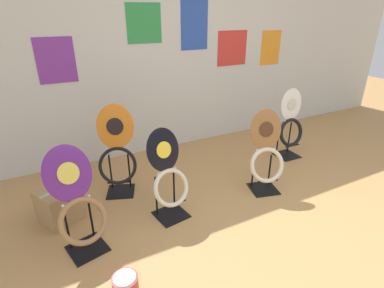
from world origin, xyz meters
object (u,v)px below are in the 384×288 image
at_px(toilet_seat_display_jazz_black, 168,176).
at_px(paint_can, 126,286).
at_px(toilet_seat_display_orange_sun, 117,152).
at_px(toilet_seat_display_white_plain, 291,127).
at_px(storage_box, 60,204).
at_px(toilet_seat_display_woodgrain, 266,155).
at_px(toilet_seat_display_purple_note, 78,204).

xyz_separation_m(toilet_seat_display_jazz_black, paint_can, (-0.62, -0.69, -0.32)).
relative_size(toilet_seat_display_jazz_black, toilet_seat_display_orange_sun, 0.90).
bearing_deg(toilet_seat_display_white_plain, toilet_seat_display_jazz_black, -167.26).
bearing_deg(storage_box, toilet_seat_display_white_plain, 0.74).
bearing_deg(paint_can, storage_box, 105.27).
xyz_separation_m(toilet_seat_display_woodgrain, paint_can, (-1.70, -0.63, -0.31)).
height_order(toilet_seat_display_white_plain, storage_box, toilet_seat_display_white_plain).
relative_size(toilet_seat_display_woodgrain, paint_can, 4.92).
relative_size(toilet_seat_display_jazz_black, toilet_seat_display_woodgrain, 0.97).
relative_size(toilet_seat_display_woodgrain, toilet_seat_display_white_plain, 0.97).
height_order(toilet_seat_display_jazz_black, paint_can, toilet_seat_display_jazz_black).
height_order(toilet_seat_display_woodgrain, storage_box, toilet_seat_display_woodgrain).
xyz_separation_m(toilet_seat_display_orange_sun, storage_box, (-0.61, -0.22, -0.30)).
distance_m(toilet_seat_display_woodgrain, toilet_seat_display_white_plain, 0.95).
distance_m(toilet_seat_display_jazz_black, toilet_seat_display_purple_note, 0.79).
bearing_deg(toilet_seat_display_purple_note, toilet_seat_display_orange_sun, 54.60).
bearing_deg(toilet_seat_display_orange_sun, toilet_seat_display_woodgrain, -25.91).
relative_size(toilet_seat_display_orange_sun, storage_box, 2.18).
distance_m(toilet_seat_display_purple_note, storage_box, 0.55).
xyz_separation_m(toilet_seat_display_white_plain, paint_can, (-2.51, -1.12, -0.32)).
xyz_separation_m(toilet_seat_display_white_plain, storage_box, (-2.81, -0.04, -0.26)).
bearing_deg(toilet_seat_display_woodgrain, toilet_seat_display_orange_sun, 154.09).
height_order(toilet_seat_display_woodgrain, toilet_seat_display_white_plain, toilet_seat_display_white_plain).
xyz_separation_m(toilet_seat_display_jazz_black, toilet_seat_display_orange_sun, (-0.30, 0.61, 0.04)).
relative_size(toilet_seat_display_white_plain, storage_box, 2.09).
distance_m(toilet_seat_display_orange_sun, paint_can, 1.39).
distance_m(toilet_seat_display_jazz_black, toilet_seat_display_woodgrain, 1.08).
bearing_deg(toilet_seat_display_white_plain, storage_box, -179.26).
height_order(toilet_seat_display_white_plain, paint_can, toilet_seat_display_white_plain).
bearing_deg(toilet_seat_display_jazz_black, toilet_seat_display_woodgrain, -3.24).
bearing_deg(toilet_seat_display_jazz_black, toilet_seat_display_purple_note, -174.50).
distance_m(toilet_seat_display_white_plain, paint_can, 2.77).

